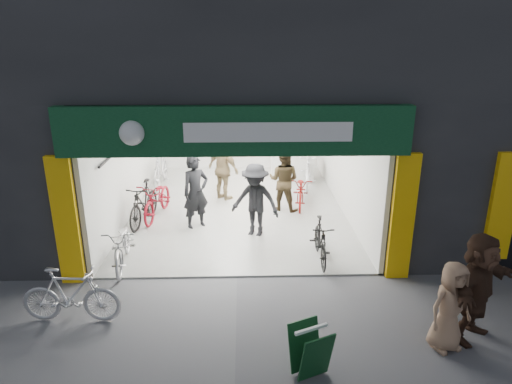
{
  "coord_description": "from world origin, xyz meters",
  "views": [
    {
      "loc": [
        0.14,
        -8.21,
        4.69
      ],
      "look_at": [
        0.43,
        1.5,
        1.32
      ],
      "focal_mm": 32.0,
      "sensor_mm": 36.0,
      "label": 1
    }
  ],
  "objects_px": {
    "bike_left_front": "(123,245)",
    "sandwich_board": "(310,350)",
    "bike_right_front": "(320,241)",
    "pedestrian_near": "(450,306)",
    "parked_bike": "(71,295)"
  },
  "relations": [
    {
      "from": "pedestrian_near",
      "to": "parked_bike",
      "type": "bearing_deg",
      "value": 152.27
    },
    {
      "from": "bike_left_front",
      "to": "bike_right_front",
      "type": "xyz_separation_m",
      "value": [
        4.21,
        0.09,
        -0.01
      ]
    },
    {
      "from": "parked_bike",
      "to": "pedestrian_near",
      "type": "bearing_deg",
      "value": -95.08
    },
    {
      "from": "bike_left_front",
      "to": "sandwich_board",
      "type": "xyz_separation_m",
      "value": [
        3.49,
        -3.43,
        -0.05
      ]
    },
    {
      "from": "bike_right_front",
      "to": "sandwich_board",
      "type": "bearing_deg",
      "value": -100.43
    },
    {
      "from": "bike_right_front",
      "to": "parked_bike",
      "type": "bearing_deg",
      "value": -154.54
    },
    {
      "from": "bike_left_front",
      "to": "pedestrian_near",
      "type": "relative_size",
      "value": 1.23
    },
    {
      "from": "parked_bike",
      "to": "sandwich_board",
      "type": "xyz_separation_m",
      "value": [
        3.88,
        -1.43,
        -0.08
      ]
    },
    {
      "from": "parked_bike",
      "to": "sandwich_board",
      "type": "relative_size",
      "value": 2.2
    },
    {
      "from": "bike_right_front",
      "to": "sandwich_board",
      "type": "relative_size",
      "value": 2.04
    },
    {
      "from": "bike_left_front",
      "to": "sandwich_board",
      "type": "distance_m",
      "value": 4.89
    },
    {
      "from": "bike_left_front",
      "to": "bike_right_front",
      "type": "distance_m",
      "value": 4.21
    },
    {
      "from": "parked_bike",
      "to": "sandwich_board",
      "type": "height_order",
      "value": "parked_bike"
    },
    {
      "from": "bike_right_front",
      "to": "sandwich_board",
      "type": "xyz_separation_m",
      "value": [
        -0.72,
        -3.51,
        -0.05
      ]
    },
    {
      "from": "parked_bike",
      "to": "sandwich_board",
      "type": "distance_m",
      "value": 4.14
    }
  ]
}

